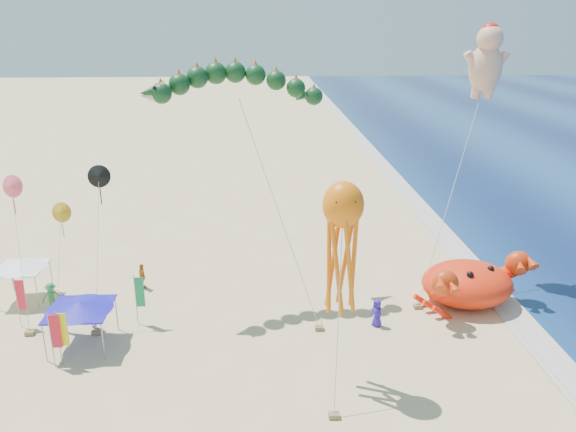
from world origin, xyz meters
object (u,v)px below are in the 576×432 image
object	(u,v)px
cherub_kite	(487,59)
canopy_white	(21,265)
dragon_kite	(236,90)
octopus_kite	(342,238)
crab_inflatable	(468,283)
canopy_blue	(79,306)

from	to	relation	value
cherub_kite	canopy_white	distance (m)	32.83
dragon_kite	octopus_kite	size ratio (longest dim) A/B	1.40
crab_inflatable	octopus_kite	distance (m)	13.51
crab_inflatable	canopy_white	world-z (taller)	crab_inflatable
octopus_kite	canopy_blue	world-z (taller)	octopus_kite
octopus_kite	canopy_blue	xyz separation A→B (m)	(-13.78, 3.92, -5.27)
octopus_kite	canopy_white	size ratio (longest dim) A/B	3.32
canopy_blue	octopus_kite	bearing A→B (deg)	-15.88
dragon_kite	canopy_white	bearing A→B (deg)	-179.34
crab_inflatable	octopus_kite	xyz separation A→B (m)	(-9.34, -7.53, 6.20)
dragon_kite	canopy_blue	distance (m)	15.15
dragon_kite	cherub_kite	size ratio (longest dim) A/B	0.85
crab_inflatable	dragon_kite	distance (m)	18.81
canopy_white	canopy_blue	bearing A→B (deg)	-46.91
crab_inflatable	cherub_kite	distance (m)	14.48
canopy_blue	canopy_white	world-z (taller)	same
crab_inflatable	canopy_white	bearing A→B (deg)	175.70
canopy_blue	canopy_white	bearing A→B (deg)	133.09
crab_inflatable	cherub_kite	size ratio (longest dim) A/B	0.46
canopy_blue	cherub_kite	bearing A→B (deg)	19.76
octopus_kite	canopy_white	world-z (taller)	octopus_kite
canopy_blue	canopy_white	size ratio (longest dim) A/B	1.16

